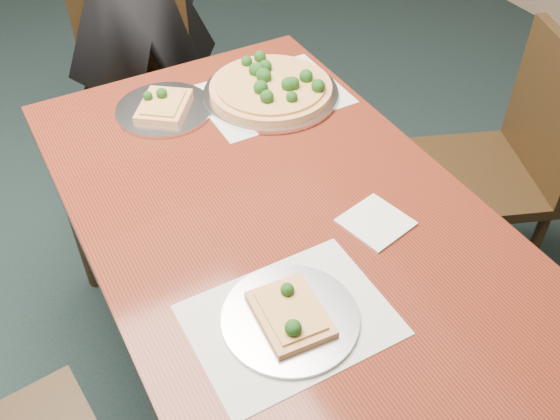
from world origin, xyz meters
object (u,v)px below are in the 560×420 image
dining_table (280,237)px  chair_far (137,83)px  chair_right (501,159)px  slice_plate_near (290,316)px  slice_plate_far (164,107)px  pizza_pan (271,88)px

dining_table → chair_far: bearing=90.8°
dining_table → chair_right: chair_right is taller
chair_right → slice_plate_near: bearing=-47.9°
slice_plate_far → chair_far: bearing=82.4°
dining_table → pizza_pan: bearing=64.0°
dining_table → slice_plate_near: slice_plate_near is taller
dining_table → pizza_pan: 0.52m
dining_table → slice_plate_far: (-0.09, 0.53, 0.10)m
chair_far → slice_plate_near: (-0.12, -1.39, 0.25)m
chair_right → slice_plate_near: 1.10m
dining_table → slice_plate_far: bearing=99.6°
chair_far → slice_plate_far: chair_far is taller
chair_far → chair_right: bearing=-26.0°
chair_far → slice_plate_near: 1.42m
dining_table → slice_plate_near: (-0.14, -0.30, 0.11)m
chair_far → chair_right: same height
pizza_pan → slice_plate_near: pizza_pan is taller
chair_right → slice_plate_near: size_ratio=3.25×
pizza_pan → slice_plate_near: (-0.36, -0.75, -0.01)m
dining_table → chair_right: 0.88m
pizza_pan → slice_plate_far: size_ratio=1.44×
dining_table → chair_far: (-0.02, 1.09, -0.14)m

